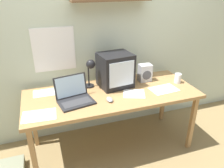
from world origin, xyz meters
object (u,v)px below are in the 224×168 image
at_px(crt_monitor, 115,70).
at_px(loose_paper_near_monitor, 134,94).
at_px(desk_lamp, 90,68).
at_px(laptop, 74,95).
at_px(printed_handout, 39,116).
at_px(open_notebook, 47,93).
at_px(juice_glass, 178,79).
at_px(corner_desk, 112,97).
at_px(computer_mouse, 110,99).
at_px(space_heater, 145,73).
at_px(loose_paper_near_laptop, 164,89).

distance_m(crt_monitor, loose_paper_near_monitor, 0.33).
bearing_deg(desk_lamp, laptop, -151.77).
distance_m(printed_handout, open_notebook, 0.44).
distance_m(juice_glass, printed_handout, 1.56).
height_order(corner_desk, printed_handout, printed_handout).
bearing_deg(juice_glass, computer_mouse, -170.14).
xyz_separation_m(open_notebook, loose_paper_near_monitor, (0.86, -0.32, -0.00)).
bearing_deg(printed_handout, computer_mouse, 4.41).
distance_m(laptop, open_notebook, 0.36).
height_order(computer_mouse, loose_paper_near_monitor, computer_mouse).
height_order(open_notebook, loose_paper_near_monitor, same).
distance_m(corner_desk, loose_paper_near_monitor, 0.24).
relative_size(computer_mouse, printed_handout, 0.35).
distance_m(desk_lamp, loose_paper_near_monitor, 0.53).
height_order(crt_monitor, loose_paper_near_monitor, crt_monitor).
xyz_separation_m(corner_desk, crt_monitor, (0.09, 0.15, 0.24)).
height_order(corner_desk, space_heater, space_heater).
relative_size(laptop, desk_lamp, 1.13).
distance_m(space_heater, loose_paper_near_laptop, 0.31).
bearing_deg(computer_mouse, desk_lamp, 106.83).
bearing_deg(open_notebook, laptop, -47.18).
relative_size(laptop, open_notebook, 1.31).
xyz_separation_m(space_heater, open_notebook, (-1.11, 0.05, -0.10)).
bearing_deg(laptop, desk_lamp, 33.90).
distance_m(crt_monitor, laptop, 0.55).
distance_m(crt_monitor, open_notebook, 0.76).
bearing_deg(printed_handout, loose_paper_near_laptop, 4.32).
distance_m(laptop, space_heater, 0.90).
relative_size(juice_glass, computer_mouse, 1.04).
xyz_separation_m(crt_monitor, desk_lamp, (-0.27, 0.03, 0.05)).
relative_size(corner_desk, desk_lamp, 5.50).
height_order(laptop, loose_paper_near_monitor, laptop).
relative_size(corner_desk, loose_paper_near_monitor, 6.56).
relative_size(corner_desk, printed_handout, 5.96).
relative_size(space_heater, open_notebook, 0.71).
xyz_separation_m(crt_monitor, computer_mouse, (-0.17, -0.31, -0.17)).
relative_size(desk_lamp, loose_paper_near_monitor, 1.19).
bearing_deg(laptop, printed_handout, -164.76).
relative_size(desk_lamp, space_heater, 1.64).
distance_m(open_notebook, loose_paper_near_laptop, 1.25).
height_order(loose_paper_near_monitor, loose_paper_near_laptop, same).
distance_m(corner_desk, computer_mouse, 0.19).
distance_m(laptop, juice_glass, 1.21).
bearing_deg(open_notebook, printed_handout, -102.62).
height_order(laptop, space_heater, laptop).
bearing_deg(open_notebook, juice_glass, -8.83).
xyz_separation_m(laptop, computer_mouse, (0.33, -0.12, -0.05)).
xyz_separation_m(desk_lamp, loose_paper_near_monitor, (0.39, -0.28, -0.23)).
bearing_deg(desk_lamp, juice_glass, -27.37).
distance_m(crt_monitor, space_heater, 0.38).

